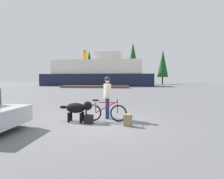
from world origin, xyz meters
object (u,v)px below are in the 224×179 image
object	(u,v)px
person_cyclist	(107,93)
sailboat_moored	(117,84)
dog	(78,108)
backpack	(128,120)
handbag_pannier	(89,119)
ferry_boat	(98,73)
bicycle	(105,112)

from	to	relation	value
person_cyclist	sailboat_moored	xyz separation A→B (m)	(-2.70, 31.60, -0.60)
dog	backpack	world-z (taller)	dog
dog	handbag_pannier	size ratio (longest dim) A/B	3.92
backpack	ferry_boat	world-z (taller)	ferry_boat
dog	backpack	xyz separation A→B (m)	(1.97, -0.40, -0.33)
ferry_boat	handbag_pannier	bearing A→B (deg)	-78.94
person_cyclist	handbag_pannier	bearing A→B (deg)	-120.28
backpack	bicycle	bearing A→B (deg)	146.11
handbag_pannier	ferry_boat	bearing A→B (deg)	101.06
backpack	sailboat_moored	bearing A→B (deg)	96.29
bicycle	dog	size ratio (longest dim) A/B	1.27
dog	ferry_boat	size ratio (longest dim) A/B	0.05
bicycle	backpack	size ratio (longest dim) A/B	3.96
dog	backpack	size ratio (longest dim) A/B	3.11
dog	bicycle	bearing A→B (deg)	11.25
person_cyclist	handbag_pannier	distance (m)	1.46
person_cyclist	ferry_boat	xyz separation A→B (m)	(-7.35, 33.69, 1.81)
ferry_boat	person_cyclist	bearing A→B (deg)	-77.70
backpack	ferry_boat	xyz separation A→B (m)	(-8.26, 34.84, 2.69)
bicycle	sailboat_moored	world-z (taller)	sailboat_moored
backpack	ferry_boat	distance (m)	35.91
dog	handbag_pannier	world-z (taller)	dog
bicycle	handbag_pannier	world-z (taller)	bicycle
bicycle	sailboat_moored	distance (m)	32.24
bicycle	handbag_pannier	xyz separation A→B (m)	(-0.57, -0.44, -0.20)
backpack	handbag_pannier	distance (m)	1.49
dog	ferry_boat	world-z (taller)	ferry_boat
handbag_pannier	sailboat_moored	distance (m)	32.64
bicycle	ferry_boat	bearing A→B (deg)	102.11
person_cyclist	dog	distance (m)	1.41
person_cyclist	sailboat_moored	bearing A→B (deg)	94.88
handbag_pannier	sailboat_moored	size ratio (longest dim) A/B	0.05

